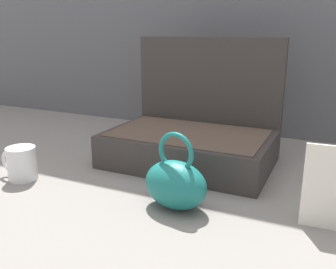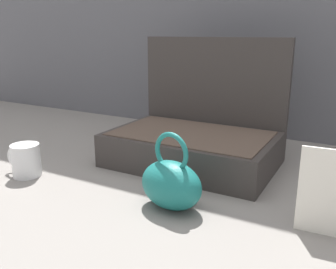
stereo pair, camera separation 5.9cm
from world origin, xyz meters
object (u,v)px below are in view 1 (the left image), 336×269
at_px(coffee_mug, 21,163).
at_px(info_card_left, 333,189).
at_px(open_suitcase, 193,136).
at_px(teal_pouch_handbag, 176,183).

xyz_separation_m(coffee_mug, info_card_left, (0.77, 0.07, 0.04)).
bearing_deg(coffee_mug, open_suitcase, 42.47).
distance_m(teal_pouch_handbag, coffee_mug, 0.45).
height_order(open_suitcase, teal_pouch_handbag, open_suitcase).
bearing_deg(teal_pouch_handbag, coffee_mug, -176.68).
distance_m(open_suitcase, info_card_left, 0.48).
relative_size(teal_pouch_handbag, coffee_mug, 1.58).
height_order(coffee_mug, info_card_left, info_card_left).
bearing_deg(coffee_mug, info_card_left, 5.37).
bearing_deg(open_suitcase, teal_pouch_handbag, -75.32).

